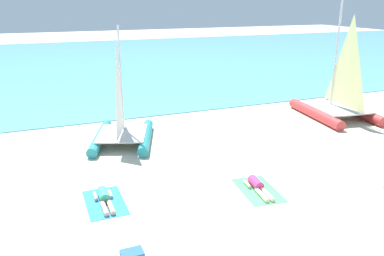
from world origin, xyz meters
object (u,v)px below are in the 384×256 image
Objects in this scene: towel_middle at (258,190)px; sunbather_middle at (257,186)px; towel_left at (105,202)px; sailboat_red at (338,101)px; sunbather_left at (104,198)px; sailboat_teal at (122,127)px.

towel_middle is 0.14m from sunbather_middle.
sailboat_red is at bearing 19.62° from towel_left.
towel_middle is at bearing -90.00° from sunbather_middle.
towel_middle is 1.21× the size of sunbather_middle.
sailboat_red is at bearing 41.26° from sunbather_middle.
towel_left is at bearing 167.54° from towel_middle.
sunbather_middle is at bearing -11.65° from towel_left.
sailboat_red reaches higher than sunbather_left.
sailboat_red is 1.19× the size of sailboat_teal.
sailboat_red is 3.62× the size of sunbather_middle.
sunbather_left is at bearing -153.55° from sailboat_red.
sailboat_teal reaches higher than towel_middle.
sailboat_red is 9.56m from sunbather_middle.
sunbather_middle is at bearing 83.20° from towel_middle.
sailboat_red is 9.61m from towel_middle.
sailboat_red is 3.64× the size of sunbather_left.
sunbather_left is (0.00, 0.07, 0.13)m from towel_left.
sunbather_middle is at bearing -43.06° from sailboat_teal.
towel_left is at bearing -89.04° from sailboat_teal.
towel_left and towel_middle have the same top height.
sailboat_teal reaches higher than sunbather_middle.
towel_left is (-1.60, -4.81, -0.70)m from sailboat_teal.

